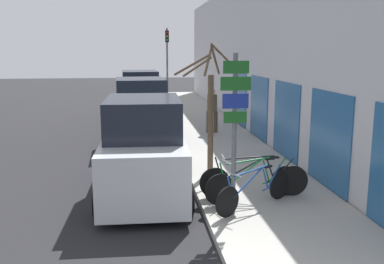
% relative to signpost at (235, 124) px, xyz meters
% --- Properties ---
extents(ground_plane, '(80.00, 80.00, 0.00)m').
position_rel_signpost_xyz_m(ground_plane, '(-1.56, 7.12, -2.01)').
color(ground_plane, black).
extents(sidewalk_curb, '(3.20, 32.00, 0.15)m').
position_rel_signpost_xyz_m(sidewalk_curb, '(1.04, 9.92, -1.94)').
color(sidewalk_curb, '#9E9B93').
rests_on(sidewalk_curb, ground).
extents(building_facade, '(0.23, 32.00, 6.50)m').
position_rel_signpost_xyz_m(building_facade, '(2.79, 9.82, 1.20)').
color(building_facade, '#BCBCC1').
rests_on(building_facade, ground).
extents(signpost, '(0.60, 0.11, 3.25)m').
position_rel_signpost_xyz_m(signpost, '(0.00, 0.00, 0.00)').
color(signpost, '#595B60').
rests_on(signpost, sidewalk_curb).
extents(bicycle_0, '(1.93, 1.29, 0.87)m').
position_rel_signpost_xyz_m(bicycle_0, '(0.54, 0.32, -1.49)').
color(bicycle_0, black).
rests_on(bicycle_0, sidewalk_curb).
extents(bicycle_1, '(2.27, 0.70, 0.96)m').
position_rel_signpost_xyz_m(bicycle_1, '(0.62, 0.77, -1.46)').
color(bicycle_1, black).
rests_on(bicycle_1, sidewalk_curb).
extents(bicycle_2, '(2.50, 0.44, 0.97)m').
position_rel_signpost_xyz_m(bicycle_2, '(0.71, 0.98, -1.45)').
color(bicycle_2, black).
rests_on(bicycle_2, sidewalk_curb).
extents(parked_car_0, '(2.18, 4.58, 2.36)m').
position_rel_signpost_xyz_m(parked_car_0, '(-1.75, 1.90, -0.94)').
color(parked_car_0, '#B2B7BC').
rests_on(parked_car_0, ground).
extents(parked_car_1, '(2.24, 4.33, 2.46)m').
position_rel_signpost_xyz_m(parked_car_1, '(-1.76, 7.38, -0.91)').
color(parked_car_1, navy).
rests_on(parked_car_1, ground).
extents(parked_car_2, '(2.15, 4.33, 2.49)m').
position_rel_signpost_xyz_m(parked_car_2, '(-1.74, 12.42, -0.89)').
color(parked_car_2, '#51565B').
rests_on(parked_car_2, ground).
extents(pedestrian_near, '(0.47, 0.40, 1.78)m').
position_rel_signpost_xyz_m(pedestrian_near, '(1.11, 8.79, -0.83)').
color(pedestrian_near, '#4C3D2D').
rests_on(pedestrian_near, sidewalk_curb).
extents(street_tree, '(1.95, 1.22, 3.48)m').
position_rel_signpost_xyz_m(street_tree, '(0.04, 3.02, -0.13)').
color(street_tree, brown).
rests_on(street_tree, sidewalk_curb).
extents(traffic_light, '(0.20, 0.30, 4.50)m').
position_rel_signpost_xyz_m(traffic_light, '(-0.15, 16.28, 1.02)').
color(traffic_light, '#595B60').
rests_on(traffic_light, sidewalk_curb).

